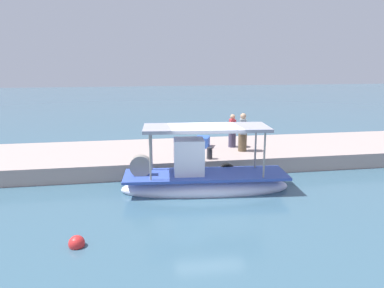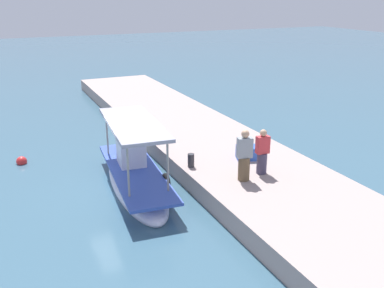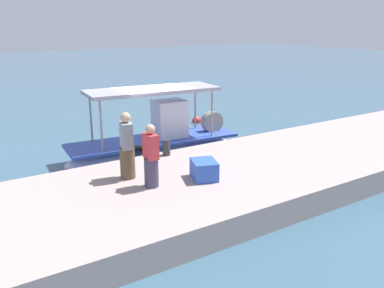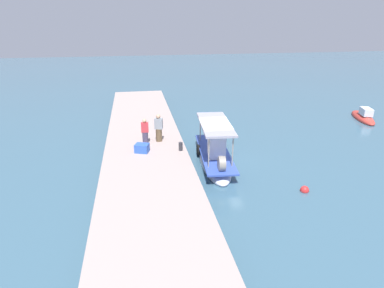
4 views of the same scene
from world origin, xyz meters
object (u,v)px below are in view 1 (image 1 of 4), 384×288
Objects in this scene: main_fishing_boat at (203,179)px; mooring_bollard at (210,153)px; cargo_crate at (203,142)px; fisherman_by_crate at (232,132)px; marker_buoy at (77,243)px; fisherman_near_bollard at (243,134)px.

main_fishing_boat is 2.11m from mooring_bollard.
cargo_crate is at bearing -93.68° from mooring_bollard.
fisherman_by_crate is 2.61m from mooring_bollard.
fisherman_by_crate is 3.73× the size of marker_buoy.
fisherman_by_crate is at bearing -74.08° from fisherman_near_bollard.
marker_buoy is at bearing 45.34° from fisherman_near_bollard.
marker_buoy is (6.38, 7.60, -1.34)m from fisherman_by_crate.
main_fishing_boat is 4.10m from fisherman_near_bollard.
fisherman_near_bollard is 2.11m from cargo_crate.
cargo_crate is at bearing -100.93° from main_fishing_boat.
fisherman_by_crate reaches higher than mooring_bollard.
fisherman_near_bollard is at bearing 105.92° from fisherman_by_crate.
fisherman_near_bollard reaches higher than mooring_bollard.
cargo_crate is 9.33m from marker_buoy.
fisherman_near_bollard is 9.54m from marker_buoy.
main_fishing_boat is at bearing 79.07° from cargo_crate.
mooring_bollard is at bearing -109.05° from main_fishing_boat.
main_fishing_boat is 4.66m from fisherman_by_crate.
mooring_bollard is 1.16× the size of marker_buoy.
mooring_bollard is (1.57, 2.02, -0.48)m from fisherman_by_crate.
main_fishing_boat reaches higher than mooring_bollard.
main_fishing_boat is 4.34m from cargo_crate.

